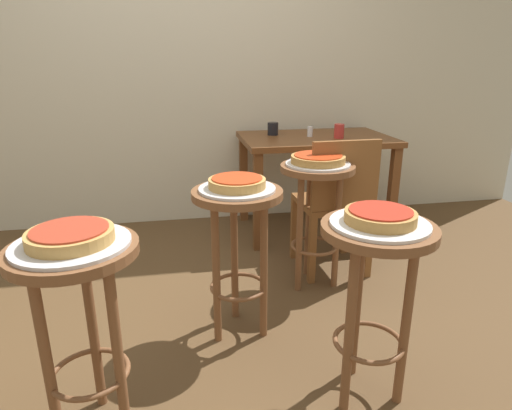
% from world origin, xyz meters
% --- Properties ---
extents(ground_plane, '(6.00, 6.00, 0.00)m').
position_xyz_m(ground_plane, '(0.00, 0.00, 0.00)').
color(ground_plane, brown).
extents(back_wall, '(6.00, 0.10, 3.00)m').
position_xyz_m(back_wall, '(0.00, 1.65, 1.50)').
color(back_wall, beige).
rests_on(back_wall, ground_plane).
extents(stool_foreground, '(0.41, 0.41, 0.72)m').
position_xyz_m(stool_foreground, '(0.63, -0.58, 0.54)').
color(stool_foreground, brown).
rests_on(stool_foreground, ground_plane).
extents(serving_plate_foreground, '(0.35, 0.35, 0.01)m').
position_xyz_m(serving_plate_foreground, '(0.63, -0.58, 0.73)').
color(serving_plate_foreground, silver).
rests_on(serving_plate_foreground, stool_foreground).
extents(pizza_foreground, '(0.25, 0.25, 0.05)m').
position_xyz_m(pizza_foreground, '(0.63, -0.58, 0.76)').
color(pizza_foreground, '#B78442').
rests_on(pizza_foreground, serving_plate_foreground).
extents(stool_middle, '(0.41, 0.41, 0.72)m').
position_xyz_m(stool_middle, '(-0.40, -0.56, 0.54)').
color(stool_middle, brown).
rests_on(stool_middle, ground_plane).
extents(serving_plate_middle, '(0.36, 0.36, 0.01)m').
position_xyz_m(serving_plate_middle, '(-0.40, -0.56, 0.73)').
color(serving_plate_middle, silver).
rests_on(serving_plate_middle, stool_middle).
extents(pizza_middle, '(0.27, 0.27, 0.05)m').
position_xyz_m(pizza_middle, '(-0.40, -0.56, 0.76)').
color(pizza_middle, tan).
rests_on(pizza_middle, serving_plate_middle).
extents(stool_leftside, '(0.41, 0.41, 0.72)m').
position_xyz_m(stool_leftside, '(0.20, -0.05, 0.54)').
color(stool_leftside, brown).
rests_on(stool_leftside, ground_plane).
extents(serving_plate_leftside, '(0.34, 0.34, 0.01)m').
position_xyz_m(serving_plate_leftside, '(0.20, -0.05, 0.73)').
color(serving_plate_leftside, silver).
rests_on(serving_plate_leftside, stool_leftside).
extents(pizza_leftside, '(0.25, 0.25, 0.05)m').
position_xyz_m(pizza_leftside, '(0.20, -0.05, 0.76)').
color(pizza_leftside, tan).
rests_on(pizza_leftside, serving_plate_leftside).
extents(stool_rear, '(0.41, 0.41, 0.72)m').
position_xyz_m(stool_rear, '(0.70, 0.34, 0.54)').
color(stool_rear, brown).
rests_on(stool_rear, ground_plane).
extents(serving_plate_rear, '(0.35, 0.35, 0.01)m').
position_xyz_m(serving_plate_rear, '(0.70, 0.34, 0.73)').
color(serving_plate_rear, silver).
rests_on(serving_plate_rear, stool_rear).
extents(pizza_rear, '(0.30, 0.30, 0.05)m').
position_xyz_m(pizza_rear, '(0.70, 0.34, 0.76)').
color(pizza_rear, '#B78442').
rests_on(pizza_rear, serving_plate_rear).
extents(dining_table, '(1.09, 0.71, 0.73)m').
position_xyz_m(dining_table, '(0.97, 1.19, 0.62)').
color(dining_table, brown).
rests_on(dining_table, ground_plane).
extents(cup_near_edge, '(0.07, 0.07, 0.10)m').
position_xyz_m(cup_near_edge, '(1.11, 1.09, 0.78)').
color(cup_near_edge, red).
rests_on(cup_near_edge, dining_table).
extents(cup_far_edge, '(0.08, 0.08, 0.09)m').
position_xyz_m(cup_far_edge, '(0.67, 1.31, 0.78)').
color(cup_far_edge, black).
rests_on(cup_far_edge, dining_table).
extents(condiment_shaker, '(0.04, 0.04, 0.07)m').
position_xyz_m(condiment_shaker, '(0.92, 1.19, 0.77)').
color(condiment_shaker, white).
rests_on(condiment_shaker, dining_table).
extents(wooden_chair, '(0.41, 0.41, 0.85)m').
position_xyz_m(wooden_chair, '(0.87, 0.47, 0.47)').
color(wooden_chair, brown).
rests_on(wooden_chair, ground_plane).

